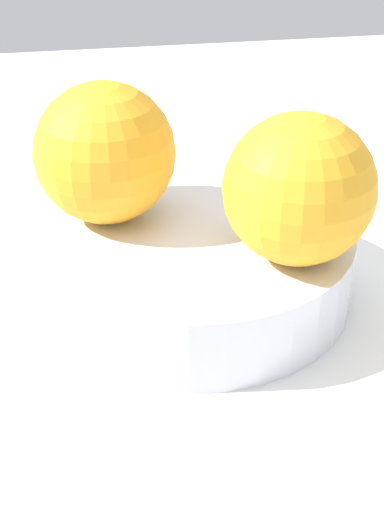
% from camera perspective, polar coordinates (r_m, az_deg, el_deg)
% --- Properties ---
extents(ground_plane, '(1.10, 1.10, 0.02)m').
position_cam_1_polar(ground_plane, '(0.48, 0.00, -3.69)').
color(ground_plane, white).
extents(fruit_bowl, '(0.19, 0.19, 0.04)m').
position_cam_1_polar(fruit_bowl, '(0.46, 0.00, -0.58)').
color(fruit_bowl, silver).
rests_on(fruit_bowl, ground_plane).
extents(orange_in_bowl_0, '(0.08, 0.08, 0.08)m').
position_cam_1_polar(orange_in_bowl_0, '(0.45, -6.43, 7.54)').
color(orange_in_bowl_0, '#F9A823').
rests_on(orange_in_bowl_0, fruit_bowl).
extents(orange_in_bowl_1, '(0.08, 0.08, 0.08)m').
position_cam_1_polar(orange_in_bowl_1, '(0.41, 7.89, 4.89)').
color(orange_in_bowl_1, '#F9A823').
rests_on(orange_in_bowl_1, fruit_bowl).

